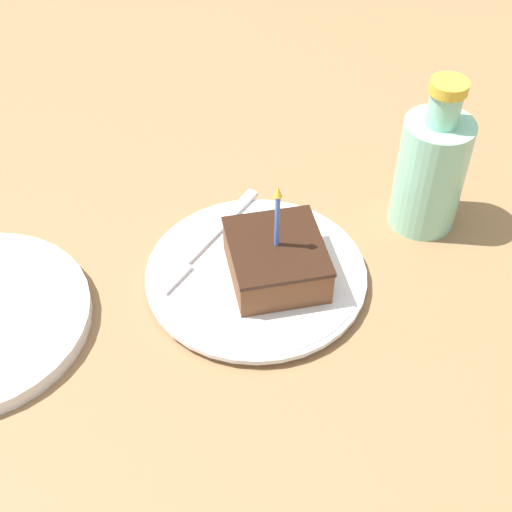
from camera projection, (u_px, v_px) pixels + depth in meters
name	position (u px, v px, depth m)	size (l,w,h in m)	color
ground_plane	(284.00, 299.00, 0.77)	(2.40, 2.40, 0.04)	olive
plate	(256.00, 275.00, 0.76)	(0.23, 0.23, 0.01)	silver
cake_slice	(276.00, 259.00, 0.73)	(0.10, 0.10, 0.12)	brown
fork	(202.00, 245.00, 0.78)	(0.14, 0.14, 0.00)	silver
bottle	(431.00, 169.00, 0.78)	(0.08, 0.08, 0.18)	#8CD1B2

